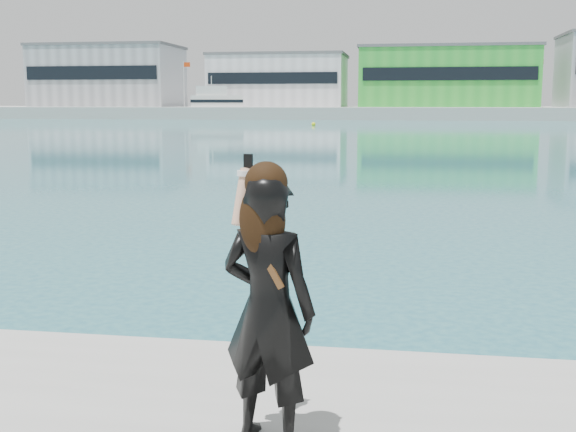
% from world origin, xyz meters
% --- Properties ---
extents(far_quay, '(320.00, 40.00, 2.00)m').
position_xyz_m(far_quay, '(0.00, 130.00, 1.00)').
color(far_quay, '#9E9E99').
rests_on(far_quay, ground).
extents(warehouse_grey_left, '(26.52, 16.36, 11.50)m').
position_xyz_m(warehouse_grey_left, '(-55.00, 127.98, 7.76)').
color(warehouse_grey_left, gray).
rests_on(warehouse_grey_left, far_quay).
extents(warehouse_white, '(24.48, 15.35, 9.50)m').
position_xyz_m(warehouse_white, '(-22.00, 127.98, 6.76)').
color(warehouse_white, silver).
rests_on(warehouse_white, far_quay).
extents(warehouse_green, '(30.60, 16.36, 10.50)m').
position_xyz_m(warehouse_green, '(8.00, 127.98, 7.26)').
color(warehouse_green, green).
rests_on(warehouse_green, far_quay).
extents(flagpole_left, '(1.28, 0.16, 8.00)m').
position_xyz_m(flagpole_left, '(-37.91, 121.00, 6.54)').
color(flagpole_left, silver).
rests_on(flagpole_left, far_quay).
extents(flagpole_right, '(1.28, 0.16, 8.00)m').
position_xyz_m(flagpole_right, '(22.09, 121.00, 6.54)').
color(flagpole_right, silver).
rests_on(flagpole_right, far_quay).
extents(motor_yacht, '(15.99, 8.06, 7.19)m').
position_xyz_m(motor_yacht, '(-29.96, 114.83, 2.02)').
color(motor_yacht, silver).
rests_on(motor_yacht, ground).
extents(buoy_far, '(0.50, 0.50, 0.50)m').
position_xyz_m(buoy_far, '(-9.91, 83.01, 0.00)').
color(buoy_far, '#E6E80C').
rests_on(buoy_far, ground).
extents(woman, '(0.66, 0.52, 1.66)m').
position_xyz_m(woman, '(0.44, -0.68, 1.64)').
color(woman, black).
rests_on(woman, near_quay).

